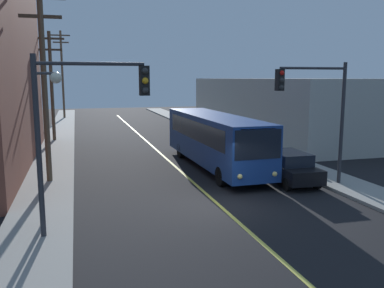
% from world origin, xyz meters
% --- Properties ---
extents(ground_plane, '(120.00, 120.00, 0.00)m').
position_xyz_m(ground_plane, '(0.00, 0.00, 0.00)').
color(ground_plane, black).
extents(sidewalk_left, '(2.50, 90.00, 0.15)m').
position_xyz_m(sidewalk_left, '(-7.25, 10.00, 0.07)').
color(sidewalk_left, gray).
rests_on(sidewalk_left, ground).
extents(sidewalk_right, '(2.50, 90.00, 0.15)m').
position_xyz_m(sidewalk_right, '(7.25, 10.00, 0.07)').
color(sidewalk_right, gray).
rests_on(sidewalk_right, ground).
extents(lane_stripe_center, '(0.16, 60.00, 0.01)m').
position_xyz_m(lane_stripe_center, '(0.00, 15.00, 0.01)').
color(lane_stripe_center, '#D8CC4C').
rests_on(lane_stripe_center, ground).
extents(building_right_warehouse, '(12.00, 25.47, 5.34)m').
position_xyz_m(building_right_warehouse, '(14.49, 19.83, 2.67)').
color(building_right_warehouse, '#B2B2A8').
rests_on(building_right_warehouse, ground).
extents(city_bus, '(2.77, 12.20, 3.20)m').
position_xyz_m(city_bus, '(2.20, 7.29, 1.82)').
color(city_bus, navy).
rests_on(city_bus, ground).
extents(parked_car_black, '(1.94, 4.45, 1.62)m').
position_xyz_m(parked_car_black, '(4.77, 2.83, 0.84)').
color(parked_car_black, black).
rests_on(parked_car_black, ground).
extents(parked_car_silver, '(1.92, 4.45, 1.62)m').
position_xyz_m(parked_car_silver, '(4.83, 9.74, 0.84)').
color(parked_car_silver, '#B7B7BC').
rests_on(parked_car_silver, ground).
extents(utility_pole_near, '(2.40, 0.28, 9.69)m').
position_xyz_m(utility_pole_near, '(-7.19, 5.96, 5.49)').
color(utility_pole_near, brown).
rests_on(utility_pole_near, sidewalk_left).
extents(utility_pole_mid, '(2.40, 0.28, 9.07)m').
position_xyz_m(utility_pole_mid, '(-7.63, 20.74, 5.17)').
color(utility_pole_mid, brown).
rests_on(utility_pole_mid, sidewalk_left).
extents(utility_pole_far, '(2.40, 0.28, 11.35)m').
position_xyz_m(utility_pole_far, '(-7.30, 41.56, 6.35)').
color(utility_pole_far, brown).
rests_on(utility_pole_far, sidewalk_left).
extents(traffic_signal_left_corner, '(3.75, 0.48, 6.00)m').
position_xyz_m(traffic_signal_left_corner, '(-5.41, -1.87, 4.30)').
color(traffic_signal_left_corner, '#2D2D33').
rests_on(traffic_signal_left_corner, sidewalk_left).
extents(traffic_signal_right_corner, '(3.75, 0.48, 6.00)m').
position_xyz_m(traffic_signal_right_corner, '(5.41, 1.57, 4.30)').
color(traffic_signal_right_corner, '#2D2D33').
rests_on(traffic_signal_right_corner, sidewalk_right).
extents(street_lamp_left, '(0.98, 0.40, 5.50)m').
position_xyz_m(street_lamp_left, '(-6.83, -0.68, 3.74)').
color(street_lamp_left, '#38383D').
rests_on(street_lamp_left, sidewalk_left).
extents(fire_hydrant, '(0.44, 0.26, 0.84)m').
position_xyz_m(fire_hydrant, '(6.85, 4.11, 0.58)').
color(fire_hydrant, red).
rests_on(fire_hydrant, sidewalk_right).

